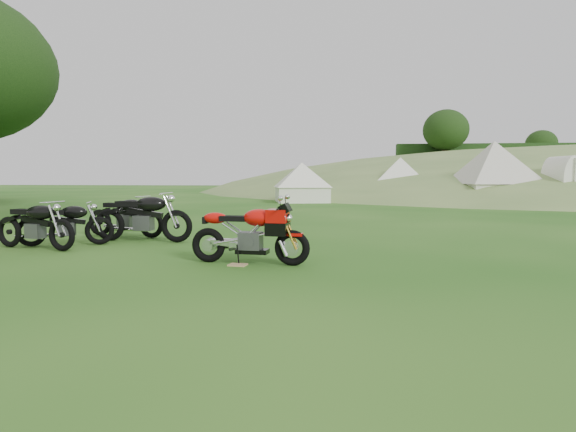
# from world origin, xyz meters

# --- Properties ---
(ground) EXTENTS (120.00, 120.00, 0.00)m
(ground) POSITION_xyz_m (0.00, 0.00, 0.00)
(ground) COLOR #195111
(ground) RESTS_ON ground
(sport_motorcycle) EXTENTS (1.91, 0.67, 1.12)m
(sport_motorcycle) POSITION_xyz_m (-0.68, 1.57, 0.56)
(sport_motorcycle) COLOR red
(sport_motorcycle) RESTS_ON ground
(plywood_board) EXTENTS (0.30, 0.26, 0.02)m
(plywood_board) POSITION_xyz_m (-0.84, 1.40, 0.01)
(plywood_board) COLOR tan
(plywood_board) RESTS_ON ground
(vintage_moto_a) EXTENTS (2.18, 0.64, 1.13)m
(vintage_moto_a) POSITION_xyz_m (-3.43, 3.86, 0.57)
(vintage_moto_a) COLOR black
(vintage_moto_a) RESTS_ON ground
(vintage_moto_b) EXTENTS (1.95, 0.92, 1.00)m
(vintage_moto_b) POSITION_xyz_m (-5.06, 2.62, 0.50)
(vintage_moto_b) COLOR black
(vintage_moto_b) RESTS_ON ground
(vintage_moto_c) EXTENTS (1.83, 0.98, 0.94)m
(vintage_moto_c) POSITION_xyz_m (-4.73, 3.13, 0.47)
(vintage_moto_c) COLOR black
(vintage_moto_c) RESTS_ON ground
(vintage_moto_d) EXTENTS (1.99, 0.84, 1.02)m
(vintage_moto_d) POSITION_xyz_m (-4.15, 4.58, 0.51)
(vintage_moto_d) COLOR black
(vintage_moto_d) RESTS_ON ground
(tent_left) EXTENTS (3.12, 3.12, 2.28)m
(tent_left) POSITION_xyz_m (-1.24, 19.43, 1.14)
(tent_left) COLOR white
(tent_left) RESTS_ON ground
(tent_mid) EXTENTS (3.09, 3.09, 2.51)m
(tent_mid) POSITION_xyz_m (4.19, 22.07, 1.25)
(tent_mid) COLOR white
(tent_mid) RESTS_ON ground
(tent_right) EXTENTS (3.90, 3.90, 2.90)m
(tent_right) POSITION_xyz_m (8.29, 18.75, 1.45)
(tent_right) COLOR beige
(tent_right) RESTS_ON ground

